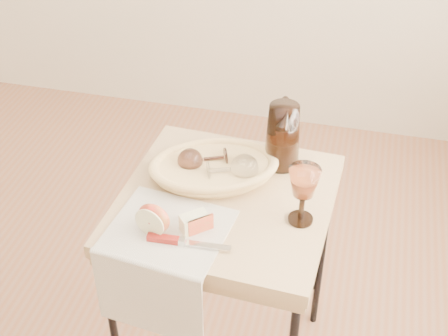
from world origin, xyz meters
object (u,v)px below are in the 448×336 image
(apple_half, at_px, (154,218))
(table_knife, at_px, (185,242))
(side_table, at_px, (225,288))
(bread_basket, at_px, (214,170))
(tea_towel, at_px, (168,230))
(goblet_lying_a, at_px, (205,159))
(wine_goblet, at_px, (303,195))
(goblet_lying_b, at_px, (229,169))
(pitcher, at_px, (283,136))

(apple_half, relative_size, table_knife, 0.43)
(side_table, height_order, bread_basket, bread_basket)
(tea_towel, distance_m, table_knife, 0.07)
(goblet_lying_a, xyz_separation_m, wine_goblet, (0.31, -0.14, 0.04))
(wine_goblet, height_order, table_knife, wine_goblet)
(apple_half, bearing_deg, goblet_lying_a, 90.34)
(bread_basket, relative_size, goblet_lying_b, 2.49)
(bread_basket, height_order, goblet_lying_a, goblet_lying_a)
(table_knife, bearing_deg, goblet_lying_b, 76.82)
(goblet_lying_a, bearing_deg, goblet_lying_b, 132.38)
(goblet_lying_a, bearing_deg, pitcher, -178.98)
(bread_basket, xyz_separation_m, table_knife, (-0.00, -0.30, -0.01))
(goblet_lying_b, relative_size, table_knife, 0.62)
(bread_basket, relative_size, pitcher, 1.37)
(tea_towel, distance_m, goblet_lying_b, 0.26)
(side_table, xyz_separation_m, bread_basket, (-0.06, 0.08, 0.40))
(pitcher, distance_m, wine_goblet, 0.26)
(tea_towel, bearing_deg, goblet_lying_a, 90.07)
(goblet_lying_b, relative_size, pitcher, 0.55)
(tea_towel, relative_size, apple_half, 3.31)
(bread_basket, relative_size, apple_half, 3.61)
(bread_basket, distance_m, apple_half, 0.28)
(tea_towel, bearing_deg, wine_goblet, 27.43)
(table_knife, bearing_deg, pitcher, 63.27)
(tea_towel, distance_m, apple_half, 0.06)
(bread_basket, distance_m, wine_goblet, 0.31)
(wine_goblet, xyz_separation_m, table_knife, (-0.28, -0.17, -0.07))
(side_table, relative_size, bread_basket, 2.24)
(wine_goblet, bearing_deg, side_table, 168.42)
(side_table, distance_m, pitcher, 0.53)
(goblet_lying_a, distance_m, goblet_lying_b, 0.09)
(side_table, distance_m, bread_basket, 0.42)
(wine_goblet, xyz_separation_m, apple_half, (-0.37, -0.14, -0.04))
(side_table, relative_size, pitcher, 3.08)
(goblet_lying_b, xyz_separation_m, wine_goblet, (0.23, -0.11, 0.03))
(bread_basket, distance_m, pitcher, 0.23)
(goblet_lying_b, xyz_separation_m, apple_half, (-0.14, -0.24, -0.00))
(wine_goblet, bearing_deg, apple_half, -159.62)
(bread_basket, distance_m, goblet_lying_b, 0.06)
(goblet_lying_a, height_order, wine_goblet, wine_goblet)
(goblet_lying_b, relative_size, apple_half, 1.45)
(side_table, xyz_separation_m, goblet_lying_a, (-0.08, 0.10, 0.43))
(tea_towel, bearing_deg, bread_basket, 83.21)
(bread_basket, xyz_separation_m, goblet_lying_b, (0.05, -0.02, 0.03))
(bread_basket, height_order, goblet_lying_b, goblet_lying_b)
(tea_towel, relative_size, goblet_lying_b, 2.29)
(side_table, relative_size, goblet_lying_a, 6.16)
(tea_towel, height_order, pitcher, pitcher)
(bread_basket, bearing_deg, goblet_lying_b, -43.31)
(goblet_lying_b, distance_m, table_knife, 0.28)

